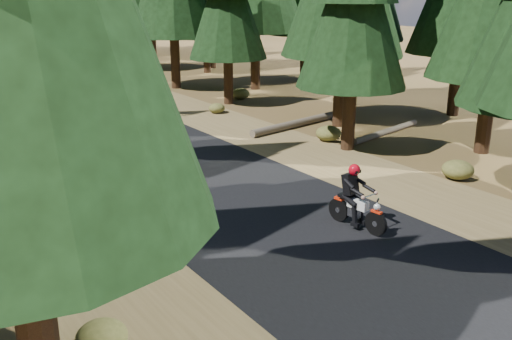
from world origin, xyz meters
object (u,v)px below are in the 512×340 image
(log_near, at_px, (301,122))
(rider_follow, at_px, (169,159))
(log_far, at_px, (387,132))
(rider_lead, at_px, (357,208))

(log_near, bearing_deg, rider_follow, -168.06)
(log_near, height_order, log_far, log_near)
(rider_follow, bearing_deg, log_far, -166.07)
(log_far, height_order, rider_lead, rider_lead)
(log_near, distance_m, log_far, 3.58)
(log_near, distance_m, rider_follow, 8.25)
(log_near, height_order, rider_lead, rider_lead)
(rider_lead, bearing_deg, log_near, -127.82)
(rider_follow, bearing_deg, rider_lead, 122.51)
(rider_lead, distance_m, rider_follow, 6.36)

